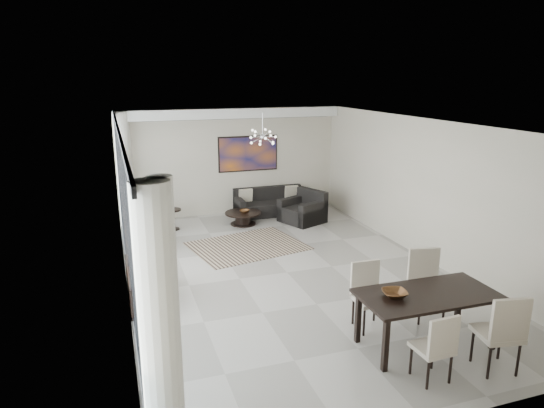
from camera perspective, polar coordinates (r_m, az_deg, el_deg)
name	(u,v)px	position (r m, az deg, el deg)	size (l,w,h in m)	color
room_shell	(310,199)	(9.28, 4.53, 0.61)	(6.00, 9.00, 2.90)	#A8A39B
window_wall	(130,213)	(8.57, -16.35, -1.04)	(0.37, 8.95, 2.90)	white
soffit	(231,113)	(12.97, -4.84, 10.59)	(5.98, 0.40, 0.26)	white
painting	(248,154)	(13.39, -2.82, 5.93)	(1.68, 0.04, 0.98)	#B95C19
chandelier	(263,137)	(11.37, -1.11, 7.91)	(0.66, 0.66, 0.71)	silver
rug	(247,246)	(10.99, -2.91, -4.93)	(2.40, 1.85, 0.01)	black
coffee_table	(243,217)	(12.53, -3.43, -1.59)	(0.92, 0.92, 0.32)	black
bowl_coffee	(244,211)	(12.41, -3.26, -0.88)	(0.26, 0.26, 0.08)	brown
sofa_main	(271,205)	(13.45, -0.16, -0.14)	(1.97, 0.81, 0.72)	black
loveseat	(141,227)	(11.84, -15.14, -2.66)	(0.88, 1.56, 0.78)	black
armchair	(303,211)	(12.73, 3.71, -0.86)	(1.23, 1.26, 0.82)	black
side_table	(173,216)	(12.28, -11.52, -1.38)	(0.39, 0.39, 0.53)	black
tv_console	(142,283)	(8.76, -15.07, -9.01)	(0.47, 1.66, 0.52)	black
television	(149,252)	(8.55, -14.24, -5.55)	(1.02, 0.13, 0.58)	gray
dining_table	(427,299)	(7.20, 17.82, -10.58)	(1.95, 0.99, 0.81)	black
dining_chair_sw	(437,344)	(6.51, 18.88, -15.34)	(0.45, 0.45, 0.94)	beige
dining_chair_se	(503,329)	(6.95, 25.56, -13.11)	(0.59, 0.59, 1.10)	beige
dining_chair_nw	(368,290)	(7.60, 11.18, -9.89)	(0.48, 0.48, 1.01)	beige
dining_chair_ne	(426,278)	(8.11, 17.62, -8.31)	(0.60, 0.60, 1.09)	beige
bowl_dining	(395,294)	(6.93, 14.22, -10.19)	(0.34, 0.34, 0.08)	brown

